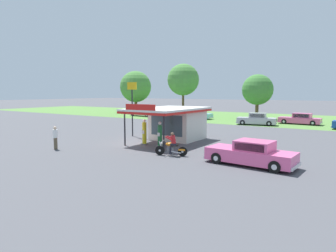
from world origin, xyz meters
name	(u,v)px	position (x,y,z in m)	size (l,w,h in m)	color
ground_plane	(133,143)	(0.00, 0.00, 0.00)	(300.00, 300.00, 0.00)	#4C4C51
grass_verge_strip	(248,118)	(0.00, 30.00, 0.00)	(120.00, 24.00, 0.01)	#56843D
service_station_kiosk	(176,121)	(1.90, 3.63, 1.68)	(4.63, 7.64, 3.35)	silver
gas_pump_nearside	(144,133)	(1.14, 0.06, 0.96)	(0.44, 0.44, 2.09)	slate
gas_pump_offside	(160,135)	(2.66, 0.06, 0.90)	(0.44, 0.44, 1.97)	slate
motorcycle_with_rider	(172,146)	(5.21, -2.25, 0.65)	(2.12, 0.92, 1.58)	black
featured_classic_sedan	(251,154)	(10.44, -1.91, 0.67)	(5.35, 2.25, 1.47)	#E55993
parked_car_back_row_centre_right	(257,120)	(4.46, 19.58, 0.71)	(5.20, 2.57, 1.58)	#B7B7BC
parked_car_back_row_centre_left	(196,115)	(-6.35, 23.41, 0.68)	(5.49, 2.21, 1.48)	#7AC6D1
parked_car_back_row_left	(143,112)	(-16.50, 22.64, 0.71)	(5.60, 2.47, 1.54)	beige
parked_car_second_row_spare	(300,119)	(9.07, 23.57, 0.68)	(5.47, 2.10, 1.49)	#E55993
bystander_leaning_by_kiosk	(55,137)	(-3.24, -5.07, 0.91)	(0.34, 0.34, 1.73)	brown
bystander_admiring_sedan	(151,118)	(-7.17, 12.34, 0.92)	(0.34, 0.34, 1.74)	black
tree_oak_far_right	(183,81)	(-11.88, 28.69, 6.37)	(5.77, 5.88, 9.42)	brown
tree_oak_centre	(258,90)	(1.93, 28.25, 4.63)	(4.82, 4.82, 7.06)	brown
tree_oak_left	(135,87)	(-23.29, 28.82, 5.27)	(6.39, 6.39, 8.58)	brown
roadside_pole_sign	(132,100)	(-2.73, 3.19, 3.51)	(1.10, 0.12, 5.19)	black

